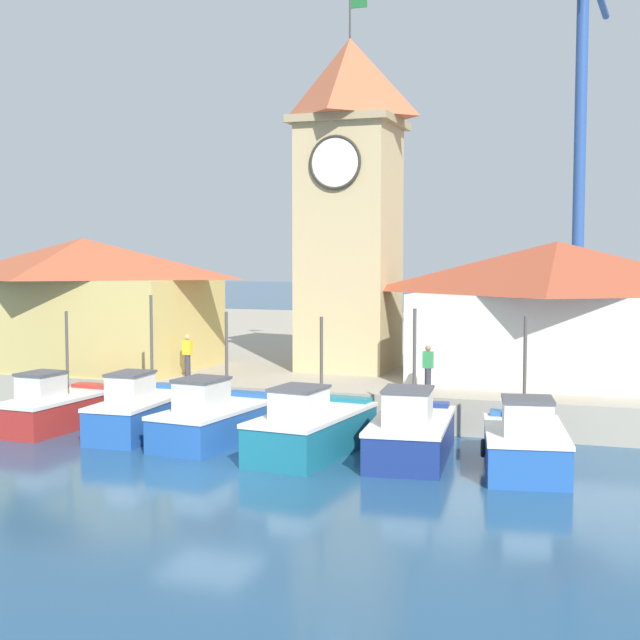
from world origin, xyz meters
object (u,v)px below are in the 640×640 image
object	(u,v)px
fishing_boat_far_left	(56,408)
fishing_boat_mid_right	(525,444)
fishing_boat_left_outer	(143,411)
port_crane_near	(579,190)
fishing_boat_left_inner	(216,419)
warehouse_right	(556,310)
dock_worker_near_tower	(187,355)
warehouse_left	(83,301)
clock_tower	(349,197)
fishing_boat_mid_left	(311,429)
fishing_boat_center	(411,433)
dock_worker_along_quay	(428,368)

from	to	relation	value
fishing_boat_far_left	fishing_boat_mid_right	bearing A→B (deg)	-2.89
fishing_boat_left_outer	port_crane_near	bearing A→B (deg)	56.57
fishing_boat_left_inner	fishing_boat_mid_right	world-z (taller)	fishing_boat_mid_right
fishing_boat_left_outer	warehouse_right	distance (m)	15.20
fishing_boat_far_left	dock_worker_near_tower	xyz separation A→B (m)	(2.39, 4.93, 1.36)
fishing_boat_left_inner	warehouse_right	world-z (taller)	warehouse_right
warehouse_left	clock_tower	bearing A→B (deg)	14.60
fishing_boat_left_outer	fishing_boat_mid_left	xyz separation A→B (m)	(6.21, -0.98, 0.01)
port_crane_near	fishing_boat_center	bearing A→B (deg)	-100.13
dock_worker_along_quay	clock_tower	bearing A→B (deg)	130.36
clock_tower	warehouse_left	size ratio (longest dim) A/B	1.43
fishing_boat_mid_left	dock_worker_near_tower	xyz separation A→B (m)	(-7.04, 5.74, 1.31)
fishing_boat_far_left	dock_worker_along_quay	distance (m)	12.59
warehouse_right	dock_worker_along_quay	size ratio (longest dim) A/B	6.38
warehouse_right	port_crane_near	xyz separation A→B (m)	(0.16, 10.98, 5.08)
fishing_boat_far_left	fishing_boat_mid_right	world-z (taller)	fishing_boat_mid_right
fishing_boat_left_outer	dock_worker_along_quay	xyz separation A→B (m)	(8.64, 3.84, 1.31)
fishing_boat_mid_left	clock_tower	size ratio (longest dim) A/B	0.36
fishing_boat_left_outer	dock_worker_near_tower	distance (m)	5.01
fishing_boat_mid_right	port_crane_near	world-z (taller)	port_crane_near
fishing_boat_mid_left	fishing_boat_mid_right	bearing A→B (deg)	0.28
clock_tower	dock_worker_along_quay	world-z (taller)	clock_tower
port_crane_near	dock_worker_near_tower	size ratio (longest dim) A/B	12.29
port_crane_near	fishing_boat_left_inner	bearing A→B (deg)	-116.80
fishing_boat_left_inner	dock_worker_near_tower	xyz separation A→B (m)	(-3.62, 5.10, 1.34)
fishing_boat_left_outer	dock_worker_near_tower	bearing A→B (deg)	99.92
fishing_boat_mid_left	fishing_boat_mid_right	size ratio (longest dim) A/B	1.11
fishing_boat_mid_left	dock_worker_along_quay	world-z (taller)	fishing_boat_mid_left
clock_tower	fishing_boat_far_left	bearing A→B (deg)	-129.45
fishing_boat_mid_right	fishing_boat_far_left	bearing A→B (deg)	177.11
clock_tower	warehouse_left	xyz separation A→B (m)	(-10.64, -2.77, -4.24)
port_crane_near	dock_worker_along_quay	size ratio (longest dim) A/B	12.29
fishing_boat_left_outer	fishing_boat_center	size ratio (longest dim) A/B	0.99
clock_tower	dock_worker_along_quay	xyz separation A→B (m)	(4.35, -5.12, -6.10)
fishing_boat_mid_right	warehouse_left	bearing A→B (deg)	159.12
clock_tower	warehouse_right	distance (m)	9.28
fishing_boat_mid_right	dock_worker_along_quay	xyz separation A→B (m)	(-3.72, 4.79, 1.33)
fishing_boat_center	dock_worker_along_quay	size ratio (longest dim) A/B	3.17
dock_worker_along_quay	port_crane_near	bearing A→B (deg)	75.41
warehouse_left	warehouse_right	distance (m)	18.91
warehouse_right	dock_worker_along_quay	bearing A→B (deg)	-131.68
fishing_boat_mid_left	port_crane_near	xyz separation A→B (m)	(6.40, 20.09, 8.16)
fishing_boat_mid_left	fishing_boat_center	world-z (taller)	fishing_boat_center
fishing_boat_left_inner	fishing_boat_mid_left	world-z (taller)	fishing_boat_left_inner
fishing_boat_far_left	clock_tower	world-z (taller)	clock_tower
fishing_boat_far_left	fishing_boat_left_outer	bearing A→B (deg)	2.90
fishing_boat_mid_right	clock_tower	xyz separation A→B (m)	(-8.07, 9.91, 7.43)
fishing_boat_mid_right	warehouse_left	size ratio (longest dim) A/B	0.46
fishing_boat_center	dock_worker_near_tower	distance (m)	11.35
dock_worker_along_quay	fishing_boat_center	bearing A→B (deg)	-84.01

